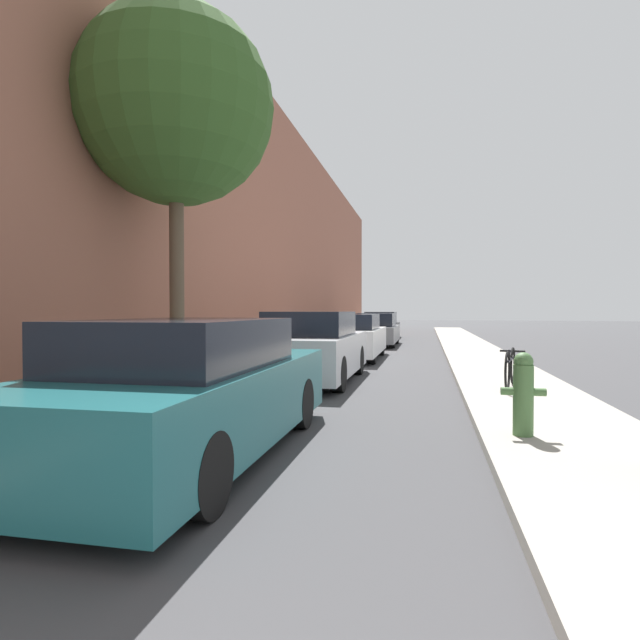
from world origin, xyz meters
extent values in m
plane|color=#3D3D3F|center=(0.00, 16.00, 0.00)|extent=(120.00, 120.00, 0.00)
cube|color=#9E998E|center=(-2.90, 16.00, 0.06)|extent=(2.00, 52.00, 0.12)
cube|color=#9E998E|center=(2.90, 16.00, 0.06)|extent=(2.00, 52.00, 0.12)
cube|color=#9E604C|center=(-4.25, 16.00, 4.42)|extent=(0.70, 52.00, 8.84)
cylinder|color=black|center=(-1.78, 6.91, 0.31)|extent=(0.22, 0.62, 0.62)
cylinder|color=black|center=(-0.24, 6.91, 0.31)|extent=(0.22, 0.62, 0.62)
cylinder|color=black|center=(-1.78, 4.09, 0.31)|extent=(0.22, 0.62, 0.62)
cylinder|color=black|center=(-0.24, 4.09, 0.31)|extent=(0.22, 0.62, 0.62)
cube|color=#1E6066|center=(-1.01, 5.50, 0.55)|extent=(1.75, 4.55, 0.76)
cube|color=black|center=(-1.01, 5.32, 1.16)|extent=(1.54, 2.36, 0.47)
cylinder|color=black|center=(-1.76, 12.39, 0.33)|extent=(0.22, 0.66, 0.66)
cylinder|color=black|center=(-0.25, 12.39, 0.33)|extent=(0.22, 0.66, 0.66)
cylinder|color=black|center=(-1.76, 9.77, 0.33)|extent=(0.22, 0.66, 0.66)
cylinder|color=black|center=(-0.25, 9.77, 0.33)|extent=(0.22, 0.66, 0.66)
cube|color=silver|center=(-1.00, 11.08, 0.58)|extent=(1.72, 4.23, 0.79)
cube|color=black|center=(-1.00, 10.91, 1.22)|extent=(1.52, 2.20, 0.48)
cylinder|color=black|center=(-1.85, 17.43, 0.35)|extent=(0.22, 0.70, 0.70)
cylinder|color=black|center=(-0.16, 17.43, 0.35)|extent=(0.22, 0.70, 0.70)
cylinder|color=black|center=(-1.85, 14.71, 0.35)|extent=(0.22, 0.70, 0.70)
cylinder|color=black|center=(-0.16, 14.71, 0.35)|extent=(0.22, 0.70, 0.70)
cube|color=silver|center=(-1.01, 16.07, 0.55)|extent=(1.92, 4.38, 0.73)
cube|color=black|center=(-1.01, 15.89, 1.14)|extent=(1.69, 2.28, 0.45)
cylinder|color=black|center=(-1.65, 23.46, 0.32)|extent=(0.22, 0.65, 0.65)
cylinder|color=black|center=(-0.01, 23.46, 0.32)|extent=(0.22, 0.65, 0.65)
cylinder|color=black|center=(-1.65, 20.71, 0.32)|extent=(0.22, 0.65, 0.65)
cylinder|color=black|center=(-0.01, 20.71, 0.32)|extent=(0.22, 0.65, 0.65)
cube|color=slate|center=(-0.83, 22.08, 0.50)|extent=(1.86, 4.43, 0.64)
cube|color=black|center=(-0.83, 21.91, 1.09)|extent=(1.64, 2.30, 0.54)
cylinder|color=black|center=(-1.77, 28.72, 0.31)|extent=(0.22, 0.63, 0.63)
cylinder|color=black|center=(-0.26, 28.72, 0.31)|extent=(0.22, 0.63, 0.63)
cylinder|color=black|center=(-1.77, 26.13, 0.31)|extent=(0.22, 0.63, 0.63)
cylinder|color=black|center=(-0.26, 26.13, 0.31)|extent=(0.22, 0.63, 0.63)
cube|color=black|center=(-1.02, 27.42, 0.49)|extent=(1.71, 4.18, 0.64)
cube|color=black|center=(-1.02, 27.26, 1.11)|extent=(1.51, 2.17, 0.58)
cylinder|color=brown|center=(-2.80, 8.60, 2.06)|extent=(0.24, 0.24, 3.87)
sphere|color=#335623|center=(-2.80, 8.60, 4.89)|extent=(3.27, 3.27, 3.27)
cylinder|color=#47703D|center=(2.35, 6.58, 0.51)|extent=(0.21, 0.21, 0.77)
sphere|color=#47703D|center=(2.35, 6.58, 0.93)|extent=(0.20, 0.20, 0.20)
cylinder|color=#47703D|center=(2.19, 6.58, 0.60)|extent=(0.14, 0.09, 0.09)
cylinder|color=#47703D|center=(2.51, 6.58, 0.60)|extent=(0.14, 0.09, 0.09)
torus|color=black|center=(2.88, 10.66, 0.46)|extent=(0.20, 0.67, 0.68)
torus|color=black|center=(2.65, 9.71, 0.46)|extent=(0.20, 0.67, 0.68)
cube|color=black|center=(2.77, 10.18, 0.61)|extent=(0.23, 0.81, 0.04)
cylinder|color=black|center=(2.72, 10.01, 0.71)|extent=(0.04, 0.04, 0.19)
cube|color=black|center=(2.86, 10.59, 0.73)|extent=(0.44, 0.14, 0.04)
camera|label=1|loc=(1.32, 0.75, 1.49)|focal=28.48mm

